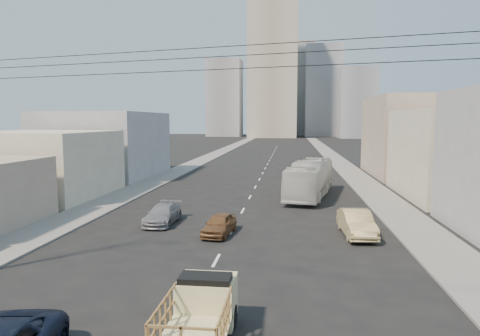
% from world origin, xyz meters
% --- Properties ---
extents(sidewalk_left, '(3.50, 180.00, 0.12)m').
position_xyz_m(sidewalk_left, '(-11.75, 70.00, 0.06)').
color(sidewalk_left, slate).
rests_on(sidewalk_left, ground).
extents(sidewalk_right, '(3.50, 180.00, 0.12)m').
position_xyz_m(sidewalk_right, '(11.75, 70.00, 0.06)').
color(sidewalk_right, slate).
rests_on(sidewalk_right, ground).
extents(lane_dashes, '(0.15, 104.00, 0.01)m').
position_xyz_m(lane_dashes, '(0.00, 53.00, 0.01)').
color(lane_dashes, silver).
rests_on(lane_dashes, ground).
extents(flatbed_pickup, '(1.95, 4.41, 1.90)m').
position_xyz_m(flatbed_pickup, '(0.89, 0.01, 1.09)').
color(flatbed_pickup, beige).
rests_on(flatbed_pickup, ground).
extents(city_bus, '(5.06, 12.24, 3.32)m').
position_xyz_m(city_bus, '(5.45, 26.92, 1.66)').
color(city_bus, '#BCBBB7').
rests_on(city_bus, ground).
extents(sedan_brown, '(1.97, 3.93, 1.29)m').
position_xyz_m(sedan_brown, '(-0.65, 12.86, 0.64)').
color(sedan_brown, brown).
rests_on(sedan_brown, ground).
extents(sedan_tan, '(1.96, 4.82, 1.55)m').
position_xyz_m(sedan_tan, '(7.68, 13.58, 0.78)').
color(sedan_tan, tan).
rests_on(sedan_tan, ground).
extents(sedan_grey, '(1.84, 4.44, 1.28)m').
position_xyz_m(sedan_grey, '(-4.95, 15.20, 0.64)').
color(sedan_grey, gray).
rests_on(sedan_grey, ground).
extents(overhead_wires, '(23.01, 5.02, 0.72)m').
position_xyz_m(overhead_wires, '(0.00, 1.50, 8.97)').
color(overhead_wires, black).
rests_on(overhead_wires, ground).
extents(bldg_right_mid, '(11.00, 14.00, 8.00)m').
position_xyz_m(bldg_right_mid, '(19.50, 28.00, 4.00)').
color(bldg_right_mid, '#BDB598').
rests_on(bldg_right_mid, ground).
extents(bldg_right_far, '(12.00, 16.00, 10.00)m').
position_xyz_m(bldg_right_far, '(20.00, 44.00, 5.00)').
color(bldg_right_far, gray).
rests_on(bldg_right_far, ground).
extents(bldg_left_mid, '(11.00, 12.00, 6.00)m').
position_xyz_m(bldg_left_mid, '(-19.00, 24.00, 3.00)').
color(bldg_left_mid, '#BDB598').
rests_on(bldg_left_mid, ground).
extents(bldg_left_far, '(12.00, 16.00, 8.00)m').
position_xyz_m(bldg_left_far, '(-19.50, 39.00, 4.00)').
color(bldg_left_far, gray).
rests_on(bldg_left_far, ground).
extents(high_rise_tower, '(20.00, 20.00, 60.00)m').
position_xyz_m(high_rise_tower, '(-4.00, 170.00, 30.00)').
color(high_rise_tower, tan).
rests_on(high_rise_tower, ground).
extents(midrise_ne, '(16.00, 16.00, 40.00)m').
position_xyz_m(midrise_ne, '(18.00, 185.00, 20.00)').
color(midrise_ne, gray).
rests_on(midrise_ne, ground).
extents(midrise_nw, '(15.00, 15.00, 34.00)m').
position_xyz_m(midrise_nw, '(-26.00, 180.00, 17.00)').
color(midrise_nw, gray).
rests_on(midrise_nw, ground).
extents(midrise_back, '(18.00, 18.00, 44.00)m').
position_xyz_m(midrise_back, '(6.00, 200.00, 22.00)').
color(midrise_back, gray).
rests_on(midrise_back, ground).
extents(midrise_east, '(14.00, 14.00, 28.00)m').
position_xyz_m(midrise_east, '(30.00, 165.00, 14.00)').
color(midrise_east, gray).
rests_on(midrise_east, ground).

